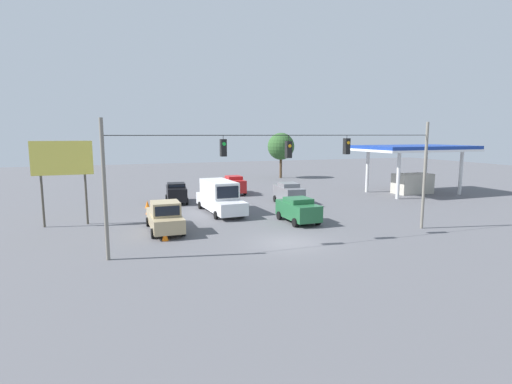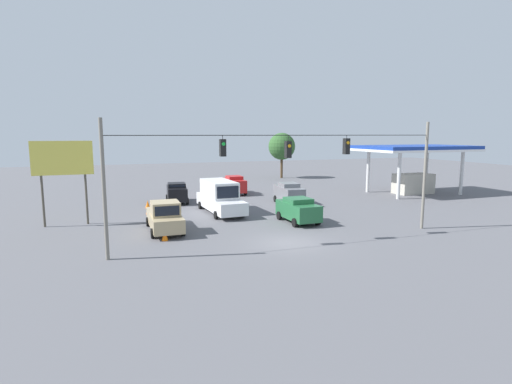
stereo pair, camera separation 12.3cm
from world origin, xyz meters
The scene contains 16 objects.
ground_plane centered at (0.00, 0.00, 0.00)m, with size 140.00×140.00×0.00m, color #56565B.
overhead_signal_span centered at (-0.02, -0.19, 4.51)m, with size 20.83×0.38×7.36m.
sedan_red_oncoming_deep centered at (-2.71, -20.28, 1.04)m, with size 1.99×4.12×2.00m.
sedan_grey_oncoming_far centered at (-5.68, -12.40, 1.04)m, with size 2.21×4.54×2.01m.
sedan_green_crossing_near centered at (-3.04, -4.94, 0.97)m, with size 2.14×4.16×1.85m.
box_truck_white_withflow_mid centered at (1.48, -10.63, 1.33)m, with size 2.73×7.36×2.68m.
pickup_truck_tan_parked_shoulder centered at (6.68, -5.49, 0.98)m, with size 2.17×5.49×2.12m.
sedan_black_withflow_far centered at (4.14, -16.70, 0.99)m, with size 2.27×4.17×1.91m.
traffic_cone_nearest centered at (7.01, -3.02, 0.33)m, with size 0.41×0.41×0.67m, color orange.
traffic_cone_second centered at (7.19, -5.70, 0.33)m, with size 0.41×0.41×0.67m, color orange.
traffic_cone_third centered at (7.15, -8.83, 0.33)m, with size 0.41×0.41×0.67m, color orange.
traffic_cone_fourth centered at (7.23, -11.92, 0.33)m, with size 0.41×0.41×0.67m, color orange.
traffic_cone_fifth centered at (7.03, -14.83, 0.33)m, with size 0.41×0.41×0.67m, color orange.
gas_station centered at (-21.48, -13.85, 3.87)m, with size 11.92×7.50×5.30m.
roadside_billboard centered at (13.15, -9.67, 4.45)m, with size 4.05×0.16×6.07m.
tree_horizon_left centered at (-14.10, -33.45, 4.72)m, with size 4.01×4.01×6.75m.
Camera 1 is at (9.98, 21.45, 6.53)m, focal length 28.00 mm.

